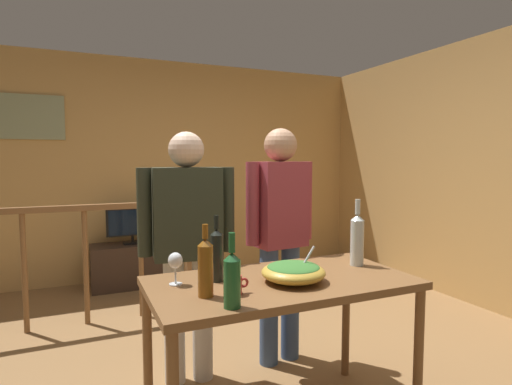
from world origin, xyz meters
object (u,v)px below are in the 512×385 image
Objects in this scene: wine_bottle_amber at (206,266)px; mug_red at (235,285)px; person_standing_left at (187,236)px; wine_bottle_clear at (357,239)px; wine_bottle_dark at (217,254)px; wine_glass at (175,262)px; wine_bottle_green at (232,278)px; stair_railing at (107,248)px; salad_bowl at (293,271)px; serving_table at (282,295)px; person_standing_right at (280,227)px; flat_screen_tv at (133,223)px; framed_picture at (31,117)px; tv_console at (133,265)px.

wine_bottle_amber reaches higher than mug_red.
person_standing_left is (0.11, 0.76, 0.00)m from wine_bottle_amber.
wine_bottle_clear is 0.87m from mug_red.
wine_bottle_dark is 0.56m from person_standing_left.
wine_glass is 0.43m from wine_bottle_green.
salad_bowl is (0.76, -1.98, 0.21)m from stair_railing.
wine_bottle_green is 0.39m from wine_bottle_dark.
stair_railing reaches higher than wine_glass.
stair_railing is at bearing 110.74° from serving_table.
wine_bottle_dark is 0.21× the size of person_standing_right.
wine_bottle_dark is at bearing -6.87° from wine_glass.
serving_table is 8.37× the size of wine_glass.
person_standing_left reaches higher than wine_bottle_clear.
stair_railing is at bearing 124.34° from wine_bottle_clear.
person_standing_right is at bearing -71.60° from flat_screen_tv.
wine_bottle_clear is at bearing -1.86° from wine_bottle_dark.
wine_bottle_dark is (-0.85, 0.03, -0.02)m from wine_bottle_clear.
wine_bottle_dark is at bearing 178.14° from wine_bottle_clear.
wine_bottle_dark is 3.14× the size of mug_red.
framed_picture is 3.60m from mug_red.
serving_table is 4.17× the size of salad_bowl.
wine_glass is 1.06m from wine_bottle_clear.
wine_bottle_green reaches higher than stair_railing.
tv_console is 2.86m from wine_bottle_dark.
stair_railing is at bearing 98.97° from wine_bottle_green.
salad_bowl is 0.20× the size of person_standing_right.
wine_bottle_dark is (0.06, 0.38, 0.02)m from wine_bottle_green.
mug_red is at bearing 98.19° from person_standing_left.
framed_picture is 1.16× the size of flat_screen_tv.
person_standing_right is at bearing 44.87° from wine_bottle_amber.
wine_bottle_dark is at bearing 162.37° from serving_table.
serving_table is at bearing -172.13° from wine_bottle_clear.
wine_bottle_dark is at bearing 59.43° from wine_bottle_amber.
flat_screen_tv is 1.63× the size of wine_bottle_dark.
mug_red is 0.07× the size of person_standing_left.
mug_red is (1.06, -3.28, -1.02)m from framed_picture.
salad_bowl is (0.43, -2.93, 0.62)m from tv_console.
person_standing_right is (0.65, 0.56, 0.01)m from wine_bottle_dark.
wine_glass is at bearing 131.11° from mug_red.
wine_bottle_amber is (0.09, -0.23, 0.02)m from wine_glass.
wine_bottle_amber is 0.21× the size of person_standing_left.
wine_bottle_clear is at bearing 21.28° from wine_bottle_green.
person_standing_right is at bearing 32.07° from wine_glass.
wine_bottle_amber is at bearing -69.38° from wine_glass.
wine_bottle_green is at bearing -89.70° from tv_console.
wine_glass is at bearing 166.49° from serving_table.
wine_bottle_dark is at bearing 34.16° from person_standing_right.
tv_console is at bearing -16.61° from framed_picture.
wine_bottle_green is 0.95m from person_standing_left.
stair_railing is at bearing 102.63° from wine_bottle_dark.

